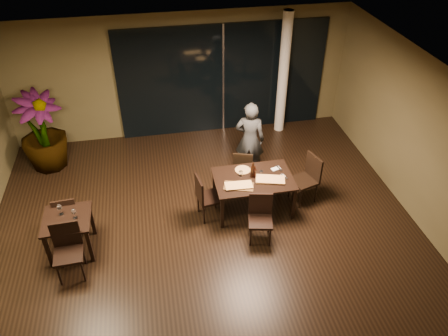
% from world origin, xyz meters
% --- Properties ---
extents(ground, '(8.00, 8.00, 0.00)m').
position_xyz_m(ground, '(0.00, 0.00, 0.00)').
color(ground, black).
rests_on(ground, ground).
extents(wall_back, '(8.00, 0.10, 3.00)m').
position_xyz_m(wall_back, '(0.00, 4.05, 1.50)').
color(wall_back, brown).
rests_on(wall_back, ground).
extents(wall_right, '(0.10, 8.00, 3.00)m').
position_xyz_m(wall_right, '(4.05, 0.00, 1.50)').
color(wall_right, brown).
rests_on(wall_right, ground).
extents(ceiling, '(8.00, 8.00, 0.04)m').
position_xyz_m(ceiling, '(0.00, 0.00, 3.02)').
color(ceiling, silver).
rests_on(ceiling, wall_back).
extents(window_panel, '(5.00, 0.06, 2.70)m').
position_xyz_m(window_panel, '(1.00, 3.96, 1.35)').
color(window_panel, black).
rests_on(window_panel, ground).
extents(column, '(0.24, 0.24, 3.00)m').
position_xyz_m(column, '(2.40, 3.65, 1.50)').
color(column, white).
rests_on(column, ground).
extents(main_table, '(1.50, 1.00, 0.75)m').
position_xyz_m(main_table, '(1.00, 0.80, 0.68)').
color(main_table, black).
rests_on(main_table, ground).
extents(side_table, '(0.80, 0.80, 0.75)m').
position_xyz_m(side_table, '(-2.40, 0.30, 0.62)').
color(side_table, black).
rests_on(side_table, ground).
extents(chair_main_far, '(0.50, 0.50, 0.86)m').
position_xyz_m(chair_main_far, '(0.98, 1.57, 0.48)').
color(chair_main_far, black).
rests_on(chair_main_far, ground).
extents(chair_main_near, '(0.50, 0.50, 0.92)m').
position_xyz_m(chair_main_near, '(0.94, 0.02, 0.51)').
color(chair_main_near, black).
rests_on(chair_main_near, ground).
extents(chair_main_left, '(0.50, 0.50, 0.95)m').
position_xyz_m(chair_main_left, '(0.05, 0.72, 0.53)').
color(chair_main_left, black).
rests_on(chair_main_left, ground).
extents(chair_main_right, '(0.58, 0.58, 1.01)m').
position_xyz_m(chair_main_right, '(2.14, 0.89, 0.56)').
color(chair_main_right, black).
rests_on(chair_main_right, ground).
extents(chair_side_far, '(0.43, 0.43, 0.87)m').
position_xyz_m(chair_side_far, '(-2.49, 0.75, 0.48)').
color(chair_side_far, black).
rests_on(chair_side_far, ground).
extents(chair_side_near, '(0.48, 0.48, 1.00)m').
position_xyz_m(chair_side_near, '(-2.37, -0.20, 0.56)').
color(chair_side_near, black).
rests_on(chair_side_near, ground).
extents(diner, '(0.68, 0.56, 1.71)m').
position_xyz_m(diner, '(1.21, 1.99, 0.86)').
color(diner, '#2B2E30').
rests_on(diner, ground).
extents(potted_plant, '(1.37, 1.37, 1.78)m').
position_xyz_m(potted_plant, '(-3.14, 3.06, 0.89)').
color(potted_plant, '#1A4B19').
rests_on(potted_plant, ground).
extents(pizza_board_left, '(0.61, 0.43, 0.01)m').
position_xyz_m(pizza_board_left, '(0.67, 0.60, 0.76)').
color(pizza_board_left, '#4C3218').
rests_on(pizza_board_left, main_table).
extents(pizza_board_right, '(0.60, 0.39, 0.01)m').
position_xyz_m(pizza_board_right, '(1.29, 0.67, 0.76)').
color(pizza_board_right, '#402A14').
rests_on(pizza_board_right, main_table).
extents(oblong_pizza_left, '(0.50, 0.25, 0.02)m').
position_xyz_m(oblong_pizza_left, '(0.67, 0.60, 0.77)').
color(oblong_pizza_left, maroon).
rests_on(oblong_pizza_left, pizza_board_left).
extents(oblong_pizza_right, '(0.57, 0.38, 0.02)m').
position_xyz_m(oblong_pizza_right, '(1.29, 0.67, 0.77)').
color(oblong_pizza_right, maroon).
rests_on(oblong_pizza_right, pizza_board_right).
extents(round_pizza, '(0.29, 0.29, 0.01)m').
position_xyz_m(round_pizza, '(0.85, 1.08, 0.76)').
color(round_pizza, red).
rests_on(round_pizza, main_table).
extents(bottle_a, '(0.07, 0.07, 0.31)m').
position_xyz_m(bottle_a, '(0.98, 0.85, 0.90)').
color(bottle_a, black).
rests_on(bottle_a, main_table).
extents(bottle_b, '(0.06, 0.06, 0.25)m').
position_xyz_m(bottle_b, '(1.03, 0.82, 0.88)').
color(bottle_b, black).
rests_on(bottle_b, main_table).
extents(bottle_c, '(0.06, 0.06, 0.30)m').
position_xyz_m(bottle_c, '(1.01, 0.87, 0.90)').
color(bottle_c, black).
rests_on(bottle_c, main_table).
extents(tumbler_left, '(0.08, 0.08, 0.09)m').
position_xyz_m(tumbler_left, '(0.78, 0.93, 0.80)').
color(tumbler_left, white).
rests_on(tumbler_left, main_table).
extents(tumbler_right, '(0.07, 0.07, 0.08)m').
position_xyz_m(tumbler_right, '(1.17, 0.88, 0.79)').
color(tumbler_right, white).
rests_on(tumbler_right, main_table).
extents(napkin_near, '(0.21, 0.16, 0.01)m').
position_xyz_m(napkin_near, '(1.52, 0.73, 0.76)').
color(napkin_near, white).
rests_on(napkin_near, main_table).
extents(napkin_far, '(0.20, 0.15, 0.01)m').
position_xyz_m(napkin_far, '(1.50, 1.00, 0.76)').
color(napkin_far, white).
rests_on(napkin_far, main_table).
extents(wine_glass_a, '(0.09, 0.09, 0.20)m').
position_xyz_m(wine_glass_a, '(-2.49, 0.42, 0.85)').
color(wine_glass_a, white).
rests_on(wine_glass_a, side_table).
extents(wine_glass_b, '(0.08, 0.08, 0.19)m').
position_xyz_m(wine_glass_b, '(-2.25, 0.28, 0.84)').
color(wine_glass_b, white).
rests_on(wine_glass_b, side_table).
extents(side_napkin, '(0.21, 0.17, 0.01)m').
position_xyz_m(side_napkin, '(-2.32, 0.06, 0.76)').
color(side_napkin, silver).
rests_on(side_napkin, side_table).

